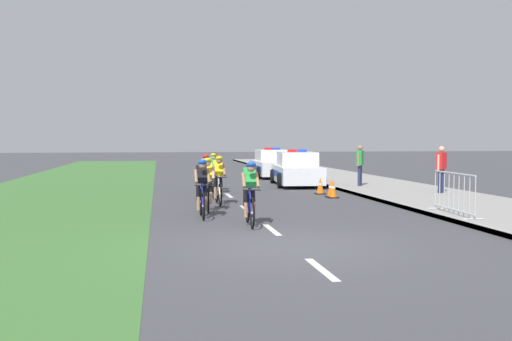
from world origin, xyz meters
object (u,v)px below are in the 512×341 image
traffic_cone_near (333,189)px  cyclist_second (202,188)px  cyclist_third (207,184)px  cyclist_fifth (206,176)px  traffic_cone_far (331,188)px  cyclist_seventh (213,171)px  cyclist_lead (250,193)px  crowd_barrier_front (454,194)px  police_car_second (272,165)px  spectator_middle (360,162)px  spectator_closest (441,166)px  cyclist_fourth (218,180)px  cyclist_sixth (213,173)px  police_car_nearest (297,170)px  traffic_cone_mid (320,186)px

traffic_cone_near → cyclist_second: bearing=-138.4°
cyclist_third → cyclist_fifth: size_ratio=1.00×
traffic_cone_far → cyclist_seventh: bearing=140.7°
cyclist_lead → crowd_barrier_front: (5.34, 0.31, -0.14)m
cyclist_seventh → police_car_second: 8.55m
cyclist_second → spectator_middle: 10.48m
spectator_closest → spectator_middle: same height
cyclist_fourth → cyclist_sixth: same height
police_car_nearest → traffic_cone_near: bearing=-90.2°
cyclist_second → cyclist_third: size_ratio=1.00×
cyclist_sixth → traffic_cone_mid: (3.90, -0.85, -0.48)m
cyclist_sixth → traffic_cone_near: 4.58m
crowd_barrier_front → cyclist_fifth: bearing=134.5°
cyclist_lead → police_car_second: size_ratio=0.39×
cyclist_seventh → traffic_cone_mid: 4.33m
cyclist_third → cyclist_sixth: same height
spectator_closest → police_car_nearest: bearing=125.9°
cyclist_lead → crowd_barrier_front: cyclist_lead is taller
traffic_cone_far → cyclist_lead: bearing=-122.3°
cyclist_seventh → spectator_middle: spectator_middle is taller
traffic_cone_mid → spectator_middle: 3.12m
cyclist_second → cyclist_fourth: (0.73, 2.94, 0.00)m
traffic_cone_near → cyclist_fourth: bearing=-161.6°
cyclist_sixth → spectator_closest: size_ratio=1.03×
traffic_cone_near → spectator_closest: (3.98, -0.07, 0.77)m
spectator_closest → cyclist_third: bearing=-161.2°
police_car_nearest → traffic_cone_near: 5.42m
cyclist_fourth → cyclist_fifth: 1.80m
police_car_nearest → crowd_barrier_front: bearing=-82.4°
cyclist_lead → cyclist_sixth: (-0.10, 8.12, 0.00)m
crowd_barrier_front → spectator_middle: size_ratio=1.39×
police_car_nearest → traffic_cone_far: bearing=-90.2°
traffic_cone_far → spectator_closest: bearing=-4.5°
traffic_cone_near → spectator_middle: (2.20, 3.42, 0.77)m
police_car_nearest → police_car_second: same height
police_car_second → cyclist_seventh: bearing=-117.1°
cyclist_fourth → police_car_nearest: size_ratio=0.38×
traffic_cone_far → spectator_closest: (3.98, -0.31, 0.77)m
crowd_barrier_front → cyclist_sixth: bearing=124.8°
traffic_cone_far → spectator_closest: size_ratio=0.38×
cyclist_second → cyclist_fifth: same height
traffic_cone_near → cyclist_seventh: bearing=138.7°
cyclist_seventh → traffic_cone_near: bearing=-41.3°
cyclist_fourth → spectator_closest: 8.23m
cyclist_seventh → spectator_closest: bearing=-23.9°
traffic_cone_mid → spectator_closest: size_ratio=0.38×
police_car_second → police_car_nearest: bearing=-90.0°
cyclist_lead → traffic_cone_mid: size_ratio=2.69×
cyclist_sixth → police_car_second: (3.97, 8.76, -0.11)m
cyclist_seventh → police_car_nearest: size_ratio=0.38×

